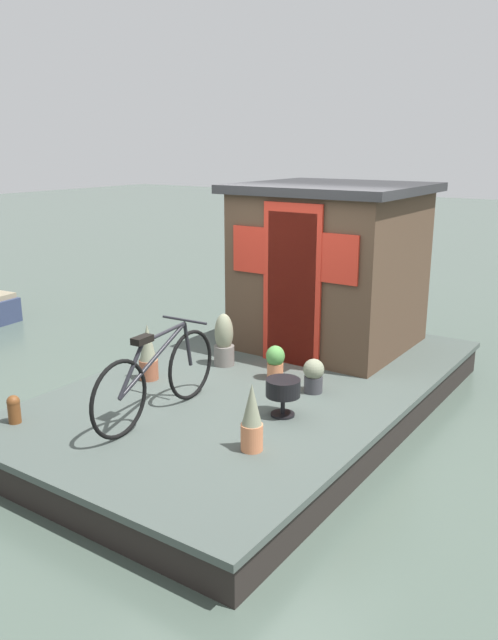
{
  "coord_description": "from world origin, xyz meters",
  "views": [
    {
      "loc": [
        -5.27,
        -3.45,
        2.75
      ],
      "look_at": [
        -0.2,
        0.0,
        1.06
      ],
      "focal_mm": 35.75,
      "sensor_mm": 36.0,
      "label": 1
    }
  ],
  "objects_px": {
    "potted_plant_fern": "(252,419)",
    "potted_plant_geranium": "(224,341)",
    "potted_plant_sage": "(148,353)",
    "charcoal_grill": "(283,389)",
    "mooring_bollard": "(14,408)",
    "potted_plant_lavender": "(314,375)",
    "bicycle": "(157,377)",
    "potted_plant_mint": "(275,362)",
    "houseboat_cabin": "(330,265)"
  },
  "relations": [
    {
      "from": "houseboat_cabin",
      "to": "potted_plant_geranium",
      "type": "xyz_separation_m",
      "value": [
        -1.36,
        0.59,
        -0.71
      ]
    },
    {
      "from": "charcoal_grill",
      "to": "potted_plant_mint",
      "type": "bearing_deg",
      "value": 36.21
    },
    {
      "from": "charcoal_grill",
      "to": "potted_plant_fern",
      "type": "bearing_deg",
      "value": -168.4
    },
    {
      "from": "potted_plant_geranium",
      "to": "charcoal_grill",
      "type": "bearing_deg",
      "value": -122.84
    },
    {
      "from": "houseboat_cabin",
      "to": "mooring_bollard",
      "type": "height_order",
      "value": "houseboat_cabin"
    },
    {
      "from": "potted_plant_sage",
      "to": "mooring_bollard",
      "type": "xyz_separation_m",
      "value": [
        -1.49,
        0.23,
        -0.15
      ]
    },
    {
      "from": "potted_plant_sage",
      "to": "charcoal_grill",
      "type": "xyz_separation_m",
      "value": [
        -0.01,
        -1.66,
        -0.03
      ]
    },
    {
      "from": "bicycle",
      "to": "potted_plant_geranium",
      "type": "distance_m",
      "value": 1.51
    },
    {
      "from": "potted_plant_fern",
      "to": "charcoal_grill",
      "type": "distance_m",
      "value": 0.74
    },
    {
      "from": "potted_plant_lavender",
      "to": "mooring_bollard",
      "type": "xyz_separation_m",
      "value": [
        -2.14,
        1.84,
        -0.04
      ]
    },
    {
      "from": "potted_plant_fern",
      "to": "potted_plant_mint",
      "type": "xyz_separation_m",
      "value": [
        1.49,
        0.71,
        -0.08
      ]
    },
    {
      "from": "potted_plant_sage",
      "to": "potted_plant_geranium",
      "type": "bearing_deg",
      "value": -25.45
    },
    {
      "from": "potted_plant_geranium",
      "to": "potted_plant_fern",
      "type": "height_order",
      "value": "potted_plant_geranium"
    },
    {
      "from": "potted_plant_sage",
      "to": "charcoal_grill",
      "type": "height_order",
      "value": "potted_plant_sage"
    },
    {
      "from": "potted_plant_lavender",
      "to": "potted_plant_geranium",
      "type": "xyz_separation_m",
      "value": [
        0.16,
        1.22,
        0.09
      ]
    },
    {
      "from": "potted_plant_lavender",
      "to": "potted_plant_mint",
      "type": "xyz_separation_m",
      "value": [
        0.1,
        0.51,
        0.01
      ]
    },
    {
      "from": "potted_plant_mint",
      "to": "mooring_bollard",
      "type": "relative_size",
      "value": 1.42
    },
    {
      "from": "houseboat_cabin",
      "to": "charcoal_grill",
      "type": "distance_m",
      "value": 2.4
    },
    {
      "from": "houseboat_cabin",
      "to": "potted_plant_mint",
      "type": "distance_m",
      "value": 1.63
    },
    {
      "from": "potted_plant_fern",
      "to": "potted_plant_mint",
      "type": "bearing_deg",
      "value": 25.42
    },
    {
      "from": "potted_plant_geranium",
      "to": "mooring_bollard",
      "type": "relative_size",
      "value": 2.3
    },
    {
      "from": "houseboat_cabin",
      "to": "potted_plant_mint",
      "type": "height_order",
      "value": "houseboat_cabin"
    },
    {
      "from": "houseboat_cabin",
      "to": "bicycle",
      "type": "distance_m",
      "value": 2.91
    },
    {
      "from": "potted_plant_lavender",
      "to": "charcoal_grill",
      "type": "height_order",
      "value": "charcoal_grill"
    },
    {
      "from": "potted_plant_geranium",
      "to": "bicycle",
      "type": "bearing_deg",
      "value": -166.84
    },
    {
      "from": "potted_plant_fern",
      "to": "mooring_bollard",
      "type": "height_order",
      "value": "potted_plant_fern"
    },
    {
      "from": "potted_plant_fern",
      "to": "potted_plant_geranium",
      "type": "bearing_deg",
      "value": 42.56
    },
    {
      "from": "potted_plant_mint",
      "to": "mooring_bollard",
      "type": "height_order",
      "value": "potted_plant_mint"
    },
    {
      "from": "bicycle",
      "to": "potted_plant_fern",
      "type": "xyz_separation_m",
      "value": [
        -0.08,
        -1.07,
        -0.11
      ]
    },
    {
      "from": "bicycle",
      "to": "potted_plant_sage",
      "type": "bearing_deg",
      "value": 48.07
    },
    {
      "from": "potted_plant_geranium",
      "to": "potted_plant_fern",
      "type": "xyz_separation_m",
      "value": [
        -1.54,
        -1.42,
        -0.0
      ]
    },
    {
      "from": "potted_plant_geranium",
      "to": "charcoal_grill",
      "type": "distance_m",
      "value": 1.51
    },
    {
      "from": "bicycle",
      "to": "potted_plant_sage",
      "type": "xyz_separation_m",
      "value": [
        0.66,
        0.73,
        -0.09
      ]
    },
    {
      "from": "potted_plant_fern",
      "to": "charcoal_grill",
      "type": "relative_size",
      "value": 1.64
    },
    {
      "from": "potted_plant_sage",
      "to": "potted_plant_fern",
      "type": "bearing_deg",
      "value": -112.05
    },
    {
      "from": "houseboat_cabin",
      "to": "potted_plant_geranium",
      "type": "height_order",
      "value": "houseboat_cabin"
    },
    {
      "from": "potted_plant_mint",
      "to": "charcoal_grill",
      "type": "bearing_deg",
      "value": -143.79
    },
    {
      "from": "houseboat_cabin",
      "to": "potted_plant_geranium",
      "type": "distance_m",
      "value": 1.65
    },
    {
      "from": "houseboat_cabin",
      "to": "potted_plant_fern",
      "type": "bearing_deg",
      "value": -164.18
    },
    {
      "from": "potted_plant_geranium",
      "to": "potted_plant_fern",
      "type": "distance_m",
      "value": 2.1
    },
    {
      "from": "potted_plant_lavender",
      "to": "potted_plant_sage",
      "type": "distance_m",
      "value": 1.74
    },
    {
      "from": "potted_plant_geranium",
      "to": "mooring_bollard",
      "type": "distance_m",
      "value": 2.38
    },
    {
      "from": "potted_plant_fern",
      "to": "charcoal_grill",
      "type": "xyz_separation_m",
      "value": [
        0.73,
        0.15,
        -0.02
      ]
    },
    {
      "from": "potted_plant_geranium",
      "to": "mooring_bollard",
      "type": "bearing_deg",
      "value": 164.97
    },
    {
      "from": "houseboat_cabin",
      "to": "potted_plant_fern",
      "type": "height_order",
      "value": "houseboat_cabin"
    },
    {
      "from": "charcoal_grill",
      "to": "potted_plant_sage",
      "type": "bearing_deg",
      "value": 89.78
    },
    {
      "from": "houseboat_cabin",
      "to": "potted_plant_lavender",
      "type": "bearing_deg",
      "value": -157.54
    },
    {
      "from": "potted_plant_lavender",
      "to": "potted_plant_fern",
      "type": "relative_size",
      "value": 0.6
    },
    {
      "from": "houseboat_cabin",
      "to": "potted_plant_sage",
      "type": "distance_m",
      "value": 2.49
    },
    {
      "from": "bicycle",
      "to": "potted_plant_fern",
      "type": "height_order",
      "value": "bicycle"
    }
  ]
}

